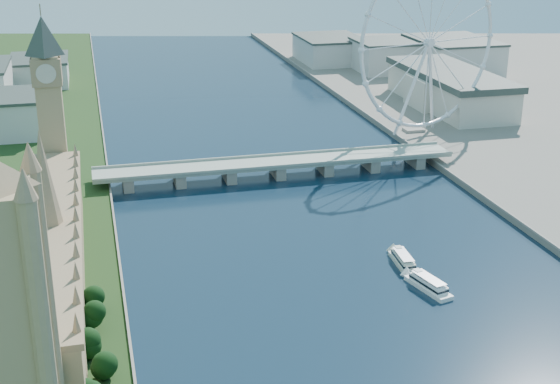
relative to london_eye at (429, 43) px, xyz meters
name	(u,v)px	position (x,y,z in m)	size (l,w,h in m)	color
parliament_range	(52,256)	(-247.98, -185.08, -49.04)	(24.00, 200.00, 70.00)	tan
big_ben	(48,87)	(-247.98, -77.08, -0.95)	(20.02, 20.02, 110.00)	tan
westminster_bridge	(277,166)	(-119.98, -55.08, -60.89)	(220.00, 22.00, 9.50)	gray
london_eye	(429,43)	(0.00, 0.00, 0.00)	(113.60, 39.12, 124.30)	silver
county_hall	(448,109)	(55.02, 74.92, -67.52)	(54.00, 144.00, 35.00)	beige
city_skyline	(251,67)	(-80.75, 205.00, -50.56)	(505.00, 280.00, 32.00)	beige
tour_boat_near	(428,290)	(-93.32, -217.52, -67.52)	(7.25, 28.43, 6.27)	white
tour_boat_far	(403,265)	(-94.36, -191.86, -67.52)	(7.00, 27.52, 6.06)	beige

